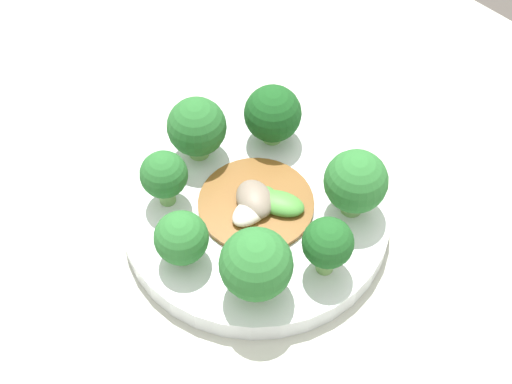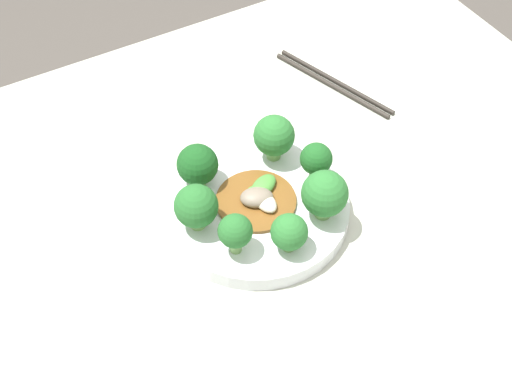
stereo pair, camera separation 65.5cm
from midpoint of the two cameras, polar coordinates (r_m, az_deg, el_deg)
table at (r=1.06m, az=-10.21°, el=-20.55°), size 1.07×0.81×0.70m
plate at (r=0.73m, az=-15.02°, el=-11.79°), size 0.24×0.24×0.02m
broccoli_northwest at (r=0.74m, az=-20.98°, el=-7.34°), size 0.05×0.05×0.06m
broccoli_southwest at (r=0.67m, az=-19.12°, el=-15.33°), size 0.04×0.04×0.06m
broccoli_east at (r=0.70m, az=-9.00°, el=-7.19°), size 0.04×0.04×0.06m
broccoli_southeast at (r=0.66m, az=-8.97°, el=-11.47°), size 0.06×0.06×0.07m
broccoli_west at (r=0.70m, az=-22.29°, el=-12.14°), size 0.06×0.06×0.07m
broccoli_northeast at (r=0.73m, az=-12.87°, el=-4.31°), size 0.06×0.06×0.07m
broccoli_south at (r=0.66m, az=-13.40°, el=-15.70°), size 0.05×0.05×0.05m
stirfry_center at (r=0.72m, az=-15.07°, el=-10.95°), size 0.10×0.10×0.02m
chopsticks at (r=0.87m, az=-4.30°, el=2.65°), size 0.09×0.21×0.01m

